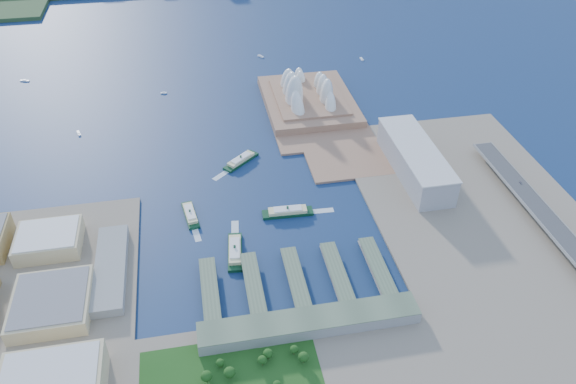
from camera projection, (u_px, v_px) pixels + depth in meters
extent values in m
plane|color=#0F2547|center=(269.00, 234.00, 611.52)|extent=(3000.00, 3000.00, 0.00)
cube|color=gray|center=(7.00, 346.00, 491.32)|extent=(220.00, 390.00, 3.00)
cube|color=gray|center=(495.00, 236.00, 606.88)|extent=(240.00, 500.00, 3.00)
cube|color=#986E53|center=(313.00, 111.00, 830.41)|extent=(135.00, 220.00, 3.00)
cube|color=#98989D|center=(415.00, 160.00, 690.73)|extent=(45.00, 155.00, 35.00)
cube|color=gray|center=(310.00, 323.00, 502.44)|extent=(200.00, 28.00, 12.00)
imported|color=slate|center=(521.00, 183.00, 661.76)|extent=(1.78, 4.38, 1.27)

